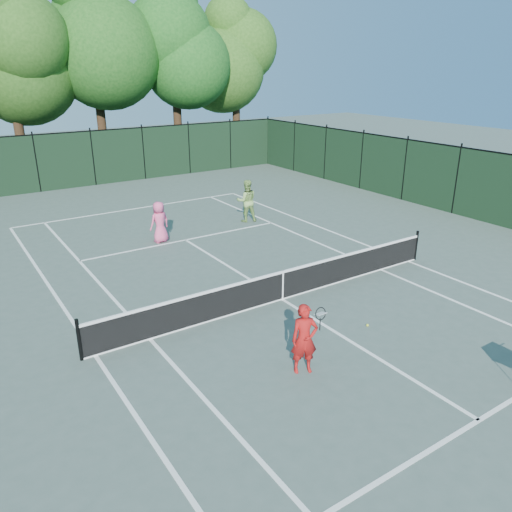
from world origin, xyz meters
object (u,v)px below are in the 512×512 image
player_pink (160,222)px  loose_ball_midcourt (367,325)px  coach (304,339)px  player_green (247,201)px

player_pink → loose_ball_midcourt: bearing=91.3°
loose_ball_midcourt → player_pink: bearing=101.0°
coach → loose_ball_midcourt: size_ratio=23.92×
coach → player_pink: (0.89, 9.94, -0.01)m
player_pink → loose_ball_midcourt: size_ratio=23.57×
player_green → loose_ball_midcourt: size_ratio=27.05×
coach → player_pink: size_ratio=1.01×
coach → player_green: size_ratio=0.88×
coach → loose_ball_midcourt: 2.87m
player_pink → coach: bearing=75.2°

